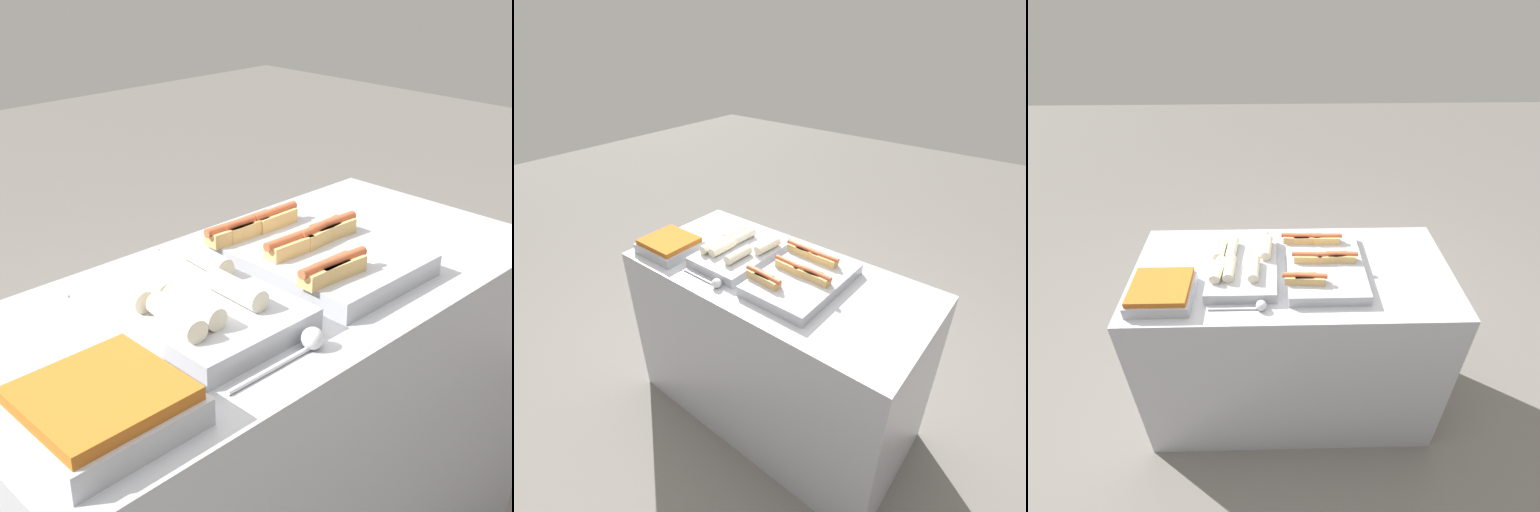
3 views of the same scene
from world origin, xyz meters
The scene contains 7 objects.
ground_plane centered at (0.00, 0.00, 0.00)m, with size 12.00×12.00×0.00m, color slate.
counter centered at (0.00, 0.00, 0.47)m, with size 1.46×0.70×0.94m.
tray_hotdogs centered at (0.14, 0.00, 0.98)m, with size 0.37×0.50×0.10m.
tray_wraps centered at (-0.23, 0.00, 0.98)m, with size 0.30×0.45×0.10m.
tray_side_front centered at (-0.55, -0.18, 0.98)m, with size 0.26×0.25×0.07m.
serving_spoon_near centered at (-0.16, -0.26, 0.96)m, with size 0.24×0.04×0.04m.
serving_spoon_far centered at (-0.15, 0.26, 0.96)m, with size 0.26×0.04×0.04m.
Camera 2 is at (0.96, -1.25, 1.97)m, focal length 28.00 mm.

